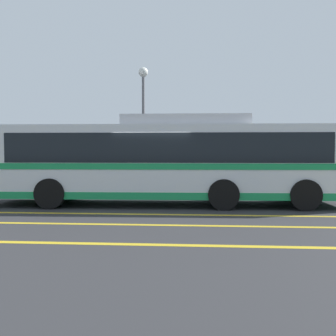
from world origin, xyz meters
The scene contains 8 objects.
ground_plane centered at (0.00, 0.00, 0.00)m, with size 220.00×220.00×0.00m, color #2D2D30.
lane_strip_0 centered at (0.45, -1.97, 0.00)m, with size 0.20×32.27×0.01m, color gold.
lane_strip_1 centered at (0.45, -3.63, 0.00)m, with size 0.20×32.27×0.01m, color gold.
lane_strip_2 centered at (0.45, -5.74, 0.00)m, with size 0.20×32.27×0.01m, color gold.
curb_strip centered at (0.45, 5.59, 0.07)m, with size 40.27×0.36×0.15m, color #99999E.
transit_bus centered at (0.47, 0.23, 1.58)m, with size 12.64×2.97×3.11m.
parked_car_1 centered at (-5.96, 3.69, 0.69)m, with size 5.00×2.19×1.32m.
street_lamp centered at (-1.25, 6.17, 4.34)m, with size 0.48×0.48×6.08m.
Camera 1 is at (1.50, -13.52, 1.89)m, focal length 42.00 mm.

